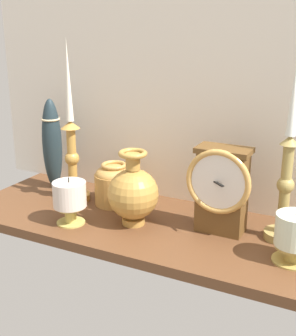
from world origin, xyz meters
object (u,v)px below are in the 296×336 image
at_px(candlestick_tall_left, 286,179).
at_px(brass_vase_jar, 114,183).
at_px(brass_vase_bulbous, 133,193).
at_px(pillar_candle_front, 295,236).
at_px(mantel_clock, 221,188).
at_px(tall_ceramic_vase, 52,144).
at_px(candlestick_tall_center, 72,152).
at_px(pillar_candle_near_clock, 70,198).

bearing_deg(candlestick_tall_left, brass_vase_jar, 179.07).
bearing_deg(brass_vase_jar, brass_vase_bulbous, -40.05).
bearing_deg(candlestick_tall_left, pillar_candle_front, -64.58).
relative_size(mantel_clock, brass_vase_jar, 1.83).
height_order(pillar_candle_front, tall_ceramic_vase, tall_ceramic_vase).
distance_m(brass_vase_jar, pillar_candle_front, 0.50).
bearing_deg(candlestick_tall_center, tall_ceramic_vase, 153.41).
bearing_deg(candlestick_tall_left, candlestick_tall_center, -177.93).
relative_size(candlestick_tall_left, candlestick_tall_center, 0.93).
height_order(pillar_candle_front, pillar_candle_near_clock, pillar_candle_near_clock).
xyz_separation_m(mantel_clock, brass_vase_bulbous, (-0.20, -0.05, -0.03)).
height_order(brass_vase_jar, pillar_candle_near_clock, pillar_candle_near_clock).
bearing_deg(pillar_candle_near_clock, pillar_candle_front, 6.10).
bearing_deg(brass_vase_bulbous, tall_ceramic_vase, 160.47).
height_order(mantel_clock, candlestick_tall_center, candlestick_tall_center).
bearing_deg(tall_ceramic_vase, pillar_candle_near_clock, -43.79).
relative_size(candlestick_tall_left, pillar_candle_near_clock, 3.44).
height_order(mantel_clock, brass_vase_jar, mantel_clock).
distance_m(candlestick_tall_left, pillar_candle_front, 0.14).
relative_size(candlestick_tall_left, tall_ceramic_vase, 1.54).
height_order(brass_vase_jar, pillar_candle_front, pillar_candle_front).
relative_size(brass_vase_jar, pillar_candle_front, 0.98).
bearing_deg(brass_vase_bulbous, pillar_candle_near_clock, -153.97).
relative_size(candlestick_tall_left, pillar_candle_front, 3.49).
distance_m(candlestick_tall_center, tall_ceramic_vase, 0.12).
xyz_separation_m(mantel_clock, candlestick_tall_center, (-0.43, 0.01, 0.03)).
distance_m(brass_vase_jar, pillar_candle_near_clock, 0.16).
xyz_separation_m(candlestick_tall_left, brass_vase_bulbous, (-0.34, -0.08, -0.06)).
distance_m(candlestick_tall_center, brass_vase_jar, 0.14).
distance_m(mantel_clock, candlestick_tall_left, 0.15).
xyz_separation_m(brass_vase_bulbous, pillar_candle_near_clock, (-0.14, -0.07, -0.02)).
xyz_separation_m(candlestick_tall_left, pillar_candle_front, (0.05, -0.10, -0.09)).
bearing_deg(brass_vase_jar, pillar_candle_near_clock, -100.84).
distance_m(mantel_clock, tall_ceramic_vase, 0.54).
bearing_deg(brass_vase_bulbous, candlestick_tall_left, 13.85).
distance_m(brass_vase_jar, tall_ceramic_vase, 0.24).
height_order(candlestick_tall_left, pillar_candle_front, candlestick_tall_left).
height_order(candlestick_tall_center, pillar_candle_near_clock, candlestick_tall_center).
height_order(brass_vase_bulbous, pillar_candle_front, brass_vase_bulbous).
distance_m(pillar_candle_near_clock, tall_ceramic_vase, 0.28).
xyz_separation_m(pillar_candle_near_clock, tall_ceramic_vase, (-0.19, 0.19, 0.07)).
bearing_deg(brass_vase_bulbous, brass_vase_jar, 139.95).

